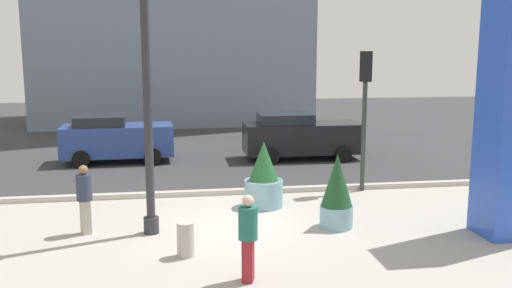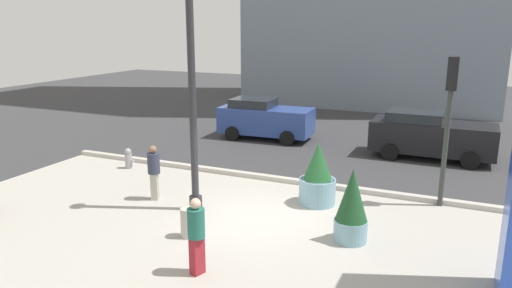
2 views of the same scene
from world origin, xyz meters
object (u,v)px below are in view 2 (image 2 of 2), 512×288
Objects in this scene: concrete_bollard at (188,223)px; traffic_light_corner at (449,107)px; car_intersection at (265,119)px; potted_plant_curbside at (352,207)px; pedestrian_by_curb at (196,233)px; pedestrian_on_sidewalk at (154,170)px; potted_plant_by_pillar at (318,178)px; lamp_post at (192,100)px; fire_hydrant at (129,159)px; car_passing_lane at (430,135)px.

traffic_light_corner is at bearing 40.58° from concrete_bollard.
traffic_light_corner is 9.86m from car_intersection.
traffic_light_corner reaches higher than potted_plant_curbside.
potted_plant_curbside is 3.97m from concrete_bollard.
car_intersection is 12.31m from pedestrian_by_curb.
potted_plant_by_pillar is at bearing 19.56° from pedestrian_on_sidewalk.
potted_plant_by_pillar is 2.44× the size of concrete_bollard.
lamp_post is 4.22m from pedestrian_by_curb.
lamp_post reaches higher than fire_hydrant.
concrete_bollard is (-2.24, -3.44, -0.42)m from potted_plant_by_pillar.
pedestrian_by_curb reaches higher than pedestrian_on_sidewalk.
lamp_post is 1.51× the size of traffic_light_corner.
pedestrian_on_sidewalk is at bearing -160.44° from potted_plant_by_pillar.
pedestrian_on_sidewalk is (-4.51, -1.60, 0.12)m from potted_plant_by_pillar.
car_intersection reaches higher than concrete_bollard.
car_intersection is at bearing 90.39° from pedestrian_on_sidewalk.
pedestrian_on_sidewalk is at bearing 175.65° from potted_plant_curbside.
pedestrian_on_sidewalk is (-7.80, -2.89, -1.96)m from traffic_light_corner.
car_intersection is at bearing 123.45° from potted_plant_by_pillar.
concrete_bollard is at bearing -65.08° from lamp_post.
potted_plant_curbside is 8.61m from car_passing_lane.
concrete_bollard is at bearing -123.02° from potted_plant_by_pillar.
car_intersection is at bearing 102.71° from concrete_bollard.
potted_plant_by_pillar is at bearing 56.98° from concrete_bollard.
car_passing_lane is (9.81, 5.85, 0.55)m from fire_hydrant.
lamp_post is 10.22m from car_passing_lane.
car_passing_lane is at bearing 56.25° from lamp_post.
fire_hydrant is at bearing 138.00° from pedestrian_by_curb.
car_intersection is 7.13m from car_passing_lane.
lamp_post is 3.49× the size of potted_plant_by_pillar.
pedestrian_by_curb is at bearing -125.45° from traffic_light_corner.
lamp_post is 3.82× the size of pedestrian_by_curb.
potted_plant_by_pillar is 0.40× the size of car_passing_lane.
car_intersection is 2.55× the size of pedestrian_on_sidewalk.
traffic_light_corner reaches higher than potted_plant_by_pillar.
traffic_light_corner is (1.83, 3.35, 1.99)m from potted_plant_curbside.
fire_hydrant is (-4.26, 2.45, -2.75)m from lamp_post.
lamp_post is at bearing 176.79° from potted_plant_curbside.
fire_hydrant is 3.59m from pedestrian_on_sidewalk.
traffic_light_corner is at bearing 3.52° from fire_hydrant.
pedestrian_by_curb is 4.73m from pedestrian_on_sidewalk.
lamp_post is 2.69m from pedestrian_on_sidewalk.
fire_hydrant is at bearing 150.13° from lamp_post.
fire_hydrant is 0.16× the size of car_passing_lane.
concrete_bollard is (-3.68, -1.38, -0.51)m from potted_plant_curbside.
pedestrian_on_sidewalk is (2.74, -2.24, 0.55)m from fire_hydrant.
potted_plant_by_pillar is at bearing -5.04° from fire_hydrant.
car_intersection is at bearing 100.25° from lamp_post.
car_intersection reaches higher than pedestrian_by_curb.
potted_plant_by_pillar reaches higher than potted_plant_curbside.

